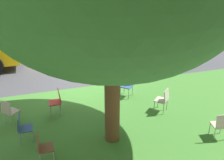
% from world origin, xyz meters
% --- Properties ---
extents(ground, '(80.00, 80.00, 0.00)m').
position_xyz_m(ground, '(0.00, 0.00, 0.00)').
color(ground, '#424247').
extents(grass_verge, '(48.00, 6.00, 0.01)m').
position_xyz_m(grass_verge, '(0.00, 3.20, 0.00)').
color(grass_verge, '#3D752D').
rests_on(grass_verge, ground).
extents(chair_0, '(0.59, 0.59, 0.88)m').
position_xyz_m(chair_0, '(-1.58, 1.45, 0.52)').
color(chair_0, '#335184').
rests_on(chair_0, ground).
extents(chair_1, '(0.44, 0.44, 0.88)m').
position_xyz_m(chair_1, '(2.34, 3.32, 0.52)').
color(chair_1, '#335184').
rests_on(chair_1, ground).
extents(chair_2, '(0.43, 0.43, 0.88)m').
position_xyz_m(chair_2, '(1.21, 2.00, 0.52)').
color(chair_2, '#B7332D').
rests_on(chair_2, ground).
extents(chair_3, '(0.42, 0.42, 0.88)m').
position_xyz_m(chair_3, '(1.85, 4.41, 0.52)').
color(chair_3, brown).
rests_on(chair_3, ground).
extents(chair_4, '(0.59, 0.59, 0.88)m').
position_xyz_m(chair_4, '(2.75, 2.25, 0.52)').
color(chair_4, '#ADA393').
rests_on(chair_4, ground).
extents(chair_5, '(0.59, 0.59, 0.88)m').
position_xyz_m(chair_5, '(-2.37, 2.97, 0.52)').
color(chair_5, '#ADA393').
rests_on(chair_5, ground).
extents(chair_6, '(0.49, 0.49, 0.88)m').
position_xyz_m(chair_6, '(-3.27, 4.90, 0.52)').
color(chair_6, '#ADA393').
rests_on(chair_6, ground).
extents(parked_car, '(3.70, 1.92, 1.65)m').
position_xyz_m(parked_car, '(-4.60, -2.64, 0.84)').
color(parked_car, silver).
rests_on(parked_car, ground).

